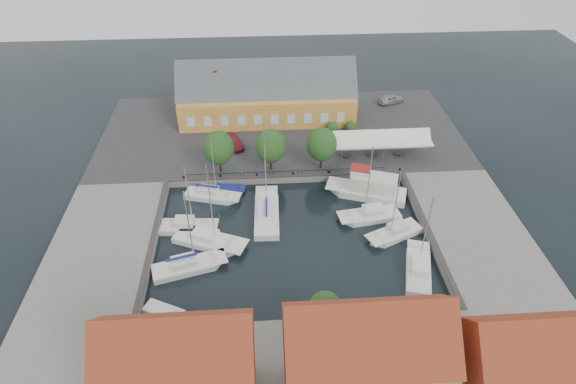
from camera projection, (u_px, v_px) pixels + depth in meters
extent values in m
plane|color=black|center=(291.00, 231.00, 58.67)|extent=(140.00, 140.00, 0.00)
cube|color=#2D2D30|center=(281.00, 133.00, 76.69)|extent=(56.00, 26.00, 1.00)
cube|color=slate|center=(103.00, 248.00, 55.63)|extent=(12.00, 24.00, 1.00)
cube|color=slate|center=(474.00, 231.00, 57.92)|extent=(12.00, 24.00, 1.00)
cube|color=#383533|center=(286.00, 176.00, 66.24)|extent=(56.00, 0.60, 0.12)
cube|color=#383533|center=(152.00, 242.00, 55.59)|extent=(0.60, 24.00, 0.12)
cube|color=#383533|center=(429.00, 230.00, 57.28)|extent=(0.60, 24.00, 0.12)
cylinder|color=black|center=(184.00, 178.00, 65.67)|extent=(0.24, 0.24, 0.40)
cylinder|color=black|center=(220.00, 176.00, 65.93)|extent=(0.24, 0.24, 0.40)
cylinder|color=black|center=(257.00, 175.00, 66.19)|extent=(0.24, 0.24, 0.40)
cylinder|color=black|center=(293.00, 173.00, 66.44)|extent=(0.24, 0.24, 0.40)
cylinder|color=black|center=(329.00, 172.00, 66.70)|extent=(0.24, 0.24, 0.40)
cylinder|color=black|center=(365.00, 171.00, 66.96)|extent=(0.24, 0.24, 0.40)
cylinder|color=black|center=(400.00, 170.00, 67.22)|extent=(0.24, 0.24, 0.40)
cube|color=#C68830|center=(267.00, 104.00, 78.92)|extent=(28.00, 10.00, 4.50)
cube|color=#474C51|center=(267.00, 84.00, 76.81)|extent=(28.56, 7.60, 7.60)
cube|color=#C68830|center=(209.00, 92.00, 83.48)|extent=(6.00, 6.00, 3.50)
cube|color=brown|center=(215.00, 74.00, 75.28)|extent=(0.60, 0.60, 1.20)
cube|color=white|center=(382.00, 140.00, 68.72)|extent=(14.00, 4.00, 0.25)
cylinder|color=silver|center=(341.00, 156.00, 67.79)|extent=(0.10, 0.10, 2.70)
cylinder|color=silver|center=(338.00, 143.00, 70.66)|extent=(0.10, 0.10, 2.70)
cylinder|color=silver|center=(383.00, 155.00, 68.10)|extent=(0.10, 0.10, 2.70)
cylinder|color=silver|center=(378.00, 142.00, 70.97)|extent=(0.10, 0.10, 2.70)
cylinder|color=silver|center=(425.00, 154.00, 68.41)|extent=(0.10, 0.10, 2.70)
cylinder|color=silver|center=(418.00, 140.00, 71.28)|extent=(0.10, 0.10, 2.70)
cylinder|color=black|center=(220.00, 165.00, 66.53)|extent=(0.30, 0.30, 2.10)
ellipsoid|color=#194619|center=(219.00, 148.00, 64.82)|extent=(4.20, 4.20, 4.83)
cylinder|color=black|center=(271.00, 164.00, 66.89)|extent=(0.30, 0.30, 2.10)
ellipsoid|color=#194619|center=(270.00, 146.00, 65.19)|extent=(4.20, 4.20, 4.83)
cylinder|color=black|center=(321.00, 162.00, 67.26)|extent=(0.30, 0.30, 2.10)
ellipsoid|color=#194619|center=(322.00, 144.00, 65.55)|extent=(4.20, 4.20, 4.83)
imported|color=#A6A8AE|center=(391.00, 99.00, 83.54)|extent=(4.90, 3.36, 1.55)
imported|color=#531317|center=(233.00, 142.00, 72.10)|extent=(3.65, 5.02, 1.58)
cube|color=white|center=(267.00, 218.00, 60.38)|extent=(3.24, 8.10, 1.50)
cube|color=white|center=(267.00, 209.00, 60.70)|extent=(3.17, 9.70, 0.08)
cube|color=white|center=(267.00, 210.00, 59.78)|extent=(2.14, 3.26, 0.90)
cylinder|color=silver|center=(265.00, 167.00, 57.59)|extent=(0.12, 0.12, 12.02)
cube|color=navy|center=(266.00, 206.00, 59.17)|extent=(0.34, 4.01, 0.22)
cube|color=white|center=(372.00, 195.00, 64.27)|extent=(9.17, 5.86, 1.80)
cube|color=white|center=(365.00, 188.00, 63.93)|extent=(10.76, 6.30, 0.08)
cube|color=silver|center=(374.00, 183.00, 63.07)|extent=(6.48, 4.53, 2.20)
cube|color=white|center=(360.00, 172.00, 62.63)|extent=(2.81, 2.45, 1.20)
cube|color=maroon|center=(361.00, 168.00, 62.24)|extent=(3.05, 2.61, 0.10)
cube|color=white|center=(374.00, 217.00, 60.76)|extent=(6.71, 3.60, 1.30)
cube|color=white|center=(368.00, 214.00, 60.21)|extent=(7.96, 3.69, 0.08)
cube|color=white|center=(374.00, 210.00, 60.04)|extent=(2.80, 2.19, 0.90)
cylinder|color=silver|center=(369.00, 182.00, 57.15)|extent=(0.12, 0.12, 9.98)
cube|color=white|center=(398.00, 234.00, 58.19)|extent=(6.33, 4.64, 1.30)
cube|color=white|center=(394.00, 232.00, 57.50)|extent=(7.36, 5.03, 0.08)
cube|color=silver|center=(398.00, 227.00, 57.44)|extent=(2.82, 2.48, 0.90)
cylinder|color=silver|center=(396.00, 204.00, 54.72)|extent=(0.12, 0.12, 8.77)
cube|color=white|center=(418.00, 274.00, 52.90)|extent=(4.28, 7.03, 1.30)
cube|color=white|center=(419.00, 265.00, 53.13)|extent=(4.53, 8.27, 0.08)
cube|color=white|center=(420.00, 266.00, 52.34)|extent=(2.42, 3.01, 0.90)
cylinder|color=silver|center=(426.00, 231.00, 50.77)|extent=(0.12, 0.12, 9.19)
cube|color=white|center=(208.00, 197.00, 64.02)|extent=(6.50, 3.78, 1.30)
cube|color=white|center=(213.00, 194.00, 63.48)|extent=(7.65, 4.02, 0.08)
cube|color=white|center=(209.00, 191.00, 63.30)|extent=(2.77, 2.11, 0.90)
cylinder|color=silver|center=(214.00, 166.00, 60.74)|extent=(0.12, 0.12, 8.94)
cube|color=navy|center=(207.00, 186.00, 62.88)|extent=(3.01, 1.04, 0.22)
cube|color=silver|center=(184.00, 229.00, 58.94)|extent=(5.89, 2.89, 1.30)
cube|color=silver|center=(190.00, 225.00, 58.52)|extent=(7.03, 2.87, 0.08)
cube|color=silver|center=(184.00, 222.00, 58.24)|extent=(2.41, 1.85, 0.90)
cylinder|color=silver|center=(189.00, 197.00, 55.95)|extent=(0.12, 0.12, 8.59)
cube|color=white|center=(205.00, 242.00, 57.12)|extent=(7.79, 5.51, 1.30)
cube|color=white|center=(211.00, 239.00, 56.47)|extent=(9.07, 5.96, 0.08)
cube|color=white|center=(205.00, 235.00, 56.38)|extent=(3.43, 2.96, 0.90)
cylinder|color=silver|center=(211.00, 205.00, 53.13)|extent=(0.12, 0.12, 10.71)
cube|color=white|center=(184.00, 270.00, 53.49)|extent=(7.17, 4.27, 1.30)
cube|color=white|center=(190.00, 263.00, 53.29)|extent=(8.44, 4.53, 0.08)
cube|color=white|center=(184.00, 262.00, 52.84)|extent=(3.06, 2.40, 0.90)
cylinder|color=silver|center=(189.00, 229.00, 50.47)|extent=(0.12, 0.12, 9.90)
cube|color=navy|center=(181.00, 257.00, 52.35)|extent=(3.30, 1.11, 0.22)
cube|color=white|center=(161.00, 312.00, 48.81)|extent=(3.82, 2.98, 0.90)
cube|color=white|center=(164.00, 310.00, 48.39)|extent=(4.41, 3.22, 0.08)
cube|color=navy|center=(228.00, 190.00, 65.33)|extent=(3.50, 2.16, 0.80)
cube|color=navy|center=(231.00, 188.00, 65.03)|extent=(4.13, 2.21, 0.08)
cube|color=#994121|center=(175.00, 355.00, 34.25)|extent=(11.33, 6.50, 6.50)
cube|color=brown|center=(131.00, 343.00, 33.12)|extent=(0.70, 0.70, 1.00)
cube|color=brown|center=(203.00, 340.00, 33.44)|extent=(0.60, 0.60, 0.80)
cube|color=beige|center=(363.00, 379.00, 37.69)|extent=(12.00, 8.00, 7.50)
cube|color=#994121|center=(369.00, 340.00, 34.68)|extent=(12.36, 6.50, 6.50)
cube|color=brown|center=(329.00, 328.00, 33.53)|extent=(0.70, 0.70, 1.00)
cube|color=brown|center=(405.00, 324.00, 33.87)|extent=(0.60, 0.60, 0.80)
cube|color=#994121|center=(533.00, 351.00, 35.11)|extent=(9.27, 6.00, 6.00)
cube|color=brown|center=(509.00, 339.00, 34.00)|extent=(0.70, 0.70, 1.00)
cube|color=brown|center=(564.00, 336.00, 34.27)|extent=(0.60, 0.60, 0.80)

